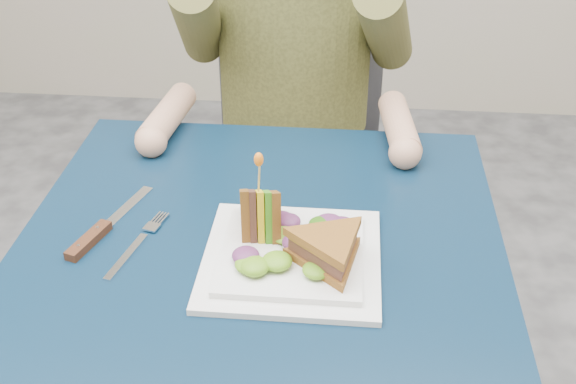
# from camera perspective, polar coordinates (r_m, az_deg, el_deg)

# --- Properties ---
(table) EXTENTS (0.75, 0.75, 0.73)m
(table) POSITION_cam_1_polar(r_m,az_deg,el_deg) (1.17, -2.16, -6.81)
(table) COLOR black
(table) RESTS_ON ground
(chair) EXTENTS (0.42, 0.40, 0.93)m
(chair) POSITION_cam_1_polar(r_m,az_deg,el_deg) (1.84, 0.73, 5.01)
(chair) COLOR #47474C
(chair) RESTS_ON ground
(plate) EXTENTS (0.26, 0.26, 0.02)m
(plate) POSITION_cam_1_polar(r_m,az_deg,el_deg) (1.07, 0.29, -5.14)
(plate) COLOR white
(plate) RESTS_ON table
(sandwich_flat) EXTENTS (0.19, 0.19, 0.05)m
(sandwich_flat) POSITION_cam_1_polar(r_m,az_deg,el_deg) (1.02, 3.25, -4.56)
(sandwich_flat) COLOR brown
(sandwich_flat) RESTS_ON plate
(sandwich_upright) EXTENTS (0.08, 0.13, 0.13)m
(sandwich_upright) POSITION_cam_1_polar(r_m,az_deg,el_deg) (1.08, -2.22, -1.64)
(sandwich_upright) COLOR brown
(sandwich_upright) RESTS_ON plate
(fork) EXTENTS (0.06, 0.18, 0.01)m
(fork) POSITION_cam_1_polar(r_m,az_deg,el_deg) (1.12, -11.95, -4.17)
(fork) COLOR silver
(fork) RESTS_ON table
(knife) EXTENTS (0.08, 0.22, 0.02)m
(knife) POSITION_cam_1_polar(r_m,az_deg,el_deg) (1.16, -14.90, -3.21)
(knife) COLOR silver
(knife) RESTS_ON table
(toothpick) EXTENTS (0.01, 0.01, 0.06)m
(toothpick) POSITION_cam_1_polar(r_m,az_deg,el_deg) (1.05, -2.30, 1.26)
(toothpick) COLOR tan
(toothpick) RESTS_ON sandwich_upright
(toothpick_frill) EXTENTS (0.01, 0.01, 0.02)m
(toothpick_frill) POSITION_cam_1_polar(r_m,az_deg,el_deg) (1.03, -2.33, 2.59)
(toothpick_frill) COLOR orange
(toothpick_frill) RESTS_ON sandwich_upright
(lettuce_spill) EXTENTS (0.15, 0.13, 0.02)m
(lettuce_spill) POSITION_cam_1_polar(r_m,az_deg,el_deg) (1.06, 0.61, -3.93)
(lettuce_spill) COLOR #337A14
(lettuce_spill) RESTS_ON plate
(onion_ring) EXTENTS (0.04, 0.04, 0.02)m
(onion_ring) POSITION_cam_1_polar(r_m,az_deg,el_deg) (1.05, 1.13, -3.90)
(onion_ring) COLOR #9E4C7A
(onion_ring) RESTS_ON plate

